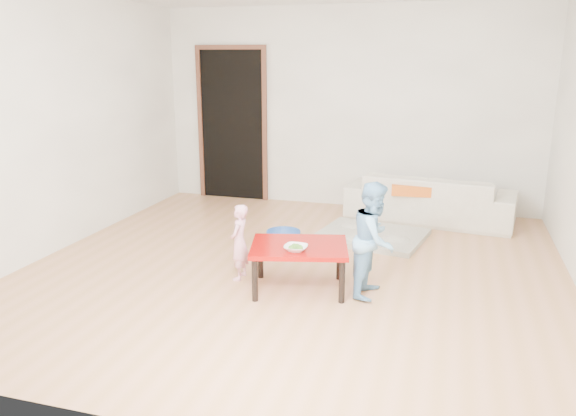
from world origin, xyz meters
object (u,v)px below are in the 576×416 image
at_px(child_pink, 239,242).
at_px(sofa, 430,198).
at_px(red_table, 299,267).
at_px(bowl, 296,248).
at_px(basin, 283,236).
at_px(child_blue, 374,239).

bearing_deg(child_pink, sofa, 145.66).
bearing_deg(child_pink, red_table, 79.53).
xyz_separation_m(red_table, bowl, (0.01, -0.15, 0.23)).
distance_m(red_table, basin, 1.33).
height_order(sofa, red_table, sofa).
bearing_deg(sofa, bowl, 77.82).
bearing_deg(red_table, basin, 112.86).
distance_m(child_pink, basin, 1.16).
relative_size(sofa, basin, 5.27).
height_order(red_table, basin, red_table).
height_order(sofa, child_blue, child_blue).
bearing_deg(sofa, basin, 48.81).
height_order(red_table, bowl, bowl).
bearing_deg(bowl, sofa, 70.34).
height_order(bowl, child_blue, child_blue).
xyz_separation_m(child_pink, basin, (0.07, 1.13, -0.29)).
relative_size(child_blue, basin, 2.59).
bearing_deg(basin, child_pink, -93.58).
xyz_separation_m(bowl, basin, (-0.52, 1.37, -0.37)).
xyz_separation_m(child_blue, basin, (-1.13, 1.13, -0.43)).
bearing_deg(basin, bowl, -69.01).
height_order(red_table, child_pink, child_pink).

